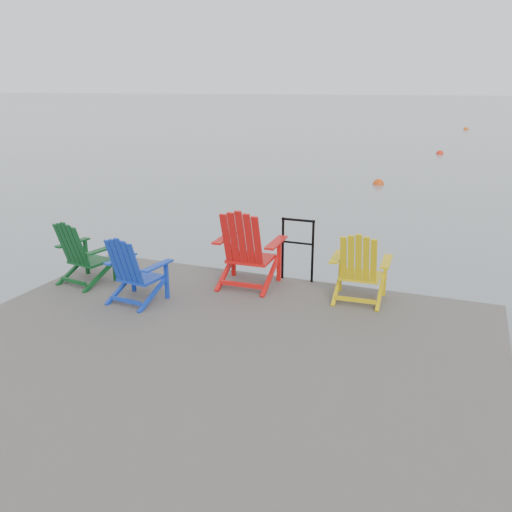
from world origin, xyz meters
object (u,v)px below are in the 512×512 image
(chair_yellow, at_px, (360,266))
(handrail, at_px, (298,244))
(chair_green, at_px, (83,252))
(buoy_a, at_px, (378,184))
(buoy_b, at_px, (440,154))
(chair_blue, at_px, (134,269))
(chair_red, at_px, (247,248))
(buoy_d, at_px, (466,130))

(chair_yellow, bearing_deg, handrail, 151.23)
(handrail, bearing_deg, chair_green, -155.98)
(chair_yellow, bearing_deg, buoy_a, 95.00)
(handrail, height_order, chair_green, chair_green)
(buoy_a, relative_size, buoy_b, 1.05)
(chair_blue, bearing_deg, buoy_b, 90.31)
(chair_green, relative_size, chair_yellow, 0.97)
(chair_green, bearing_deg, chair_red, 28.53)
(chair_blue, relative_size, buoy_b, 2.49)
(chair_green, height_order, chair_blue, chair_green)
(chair_green, height_order, chair_yellow, chair_yellow)
(handrail, relative_size, chair_green, 0.99)
(chair_red, relative_size, buoy_b, 3.09)
(handrail, bearing_deg, chair_yellow, -25.92)
(handrail, height_order, chair_blue, handrail)
(chair_red, relative_size, chair_yellow, 1.18)
(buoy_b, bearing_deg, chair_blue, -96.15)
(buoy_a, bearing_deg, buoy_d, 85.11)
(chair_red, bearing_deg, handrail, 39.04)
(chair_red, height_order, buoy_b, chair_red)
(chair_blue, bearing_deg, buoy_a, 91.84)
(chair_blue, bearing_deg, handrail, 49.14)
(chair_blue, relative_size, buoy_d, 2.32)
(chair_green, xyz_separation_m, buoy_b, (3.47, 22.10, -0.96))
(chair_yellow, height_order, buoy_b, chair_yellow)
(chair_green, distance_m, buoy_a, 12.68)
(chair_blue, bearing_deg, chair_yellow, 28.53)
(chair_green, bearing_deg, chair_blue, -7.25)
(chair_blue, height_order, buoy_b, chair_blue)
(handrail, bearing_deg, buoy_b, 87.97)
(chair_yellow, bearing_deg, chair_red, 177.97)
(handrail, xyz_separation_m, chair_green, (-2.73, -1.22, -0.08))
(chair_yellow, bearing_deg, chair_blue, -160.79)
(buoy_a, bearing_deg, chair_blue, -94.63)
(handrail, distance_m, chair_yellow, 1.08)
(chair_yellow, xyz_separation_m, buoy_b, (-0.23, 21.35, -0.97))
(buoy_d, bearing_deg, handrail, -92.45)
(chair_yellow, relative_size, buoy_d, 2.44)
(buoy_a, xyz_separation_m, buoy_d, (2.25, 26.30, 0.00))
(chair_green, distance_m, chair_blue, 1.11)
(chair_yellow, distance_m, buoy_d, 38.04)
(buoy_b, distance_m, buoy_d, 16.69)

